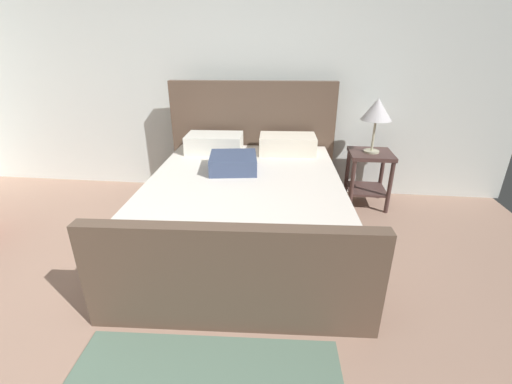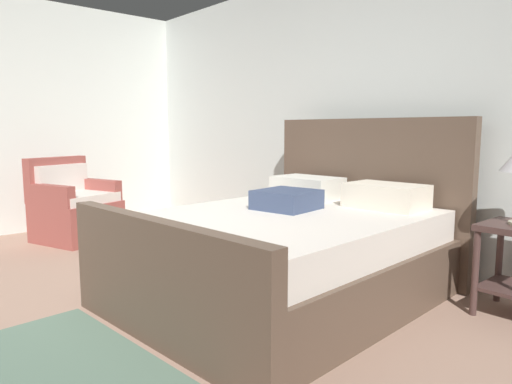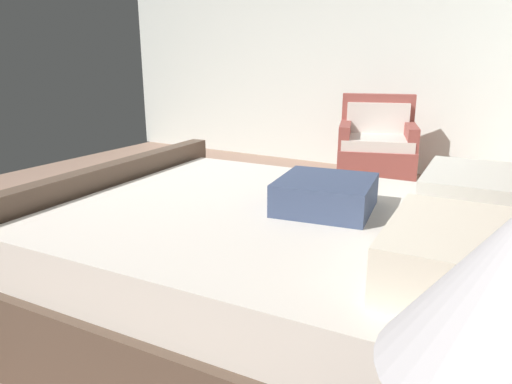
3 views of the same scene
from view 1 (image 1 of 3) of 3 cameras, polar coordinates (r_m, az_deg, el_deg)
ground_plane at (r=2.18m, az=-20.66°, el=-27.48°), size 6.31×5.40×0.02m
wall_back at (r=4.03m, az=-5.59°, el=19.28°), size 6.43×0.12×2.69m
bed at (r=3.01m, az=-1.70°, el=-1.61°), size 1.90×2.27×1.29m
nightstand_right at (r=3.84m, az=18.44°, el=3.55°), size 0.44×0.44×0.60m
table_lamp_right at (r=3.68m, az=19.71°, el=12.79°), size 0.31×0.31×0.55m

